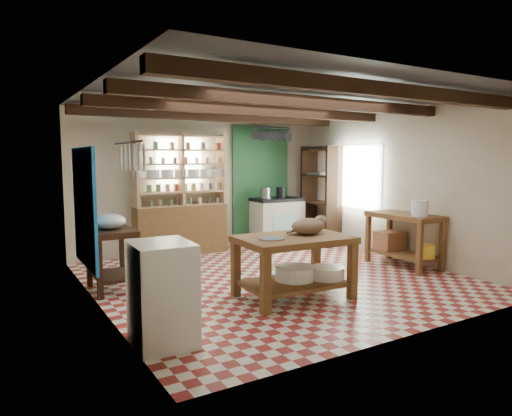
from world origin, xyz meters
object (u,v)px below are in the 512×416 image
work_table (294,267)px  white_cabinet (162,293)px  right_counter (403,240)px  prep_table (112,260)px  cat (308,226)px  stove (276,222)px

work_table → white_cabinet: size_ratio=1.42×
white_cabinet → right_counter: white_cabinet is taller
work_table → prep_table: prep_table is taller
work_table → cat: cat is taller
prep_table → cat: 2.64m
prep_table → right_counter: right_counter is taller
right_counter → cat: 2.32m
right_counter → prep_table: bearing=167.9°
work_table → stove: (1.74, 3.03, 0.09)m
prep_table → white_cabinet: bearing=-89.9°
right_counter → cat: size_ratio=2.64×
work_table → prep_table: 2.42m
stove → prep_table: 3.93m
stove → prep_table: bearing=-154.3°
white_cabinet → work_table: bearing=19.3°
work_table → right_counter: (2.49, 0.44, 0.04)m
stove → cat: bearing=-113.4°
prep_table → right_counter: (4.38, -1.08, 0.02)m
right_counter → cat: bearing=-168.2°
stove → right_counter: size_ratio=0.81×
stove → prep_table: stove is taller
stove → right_counter: (0.75, -2.59, -0.05)m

